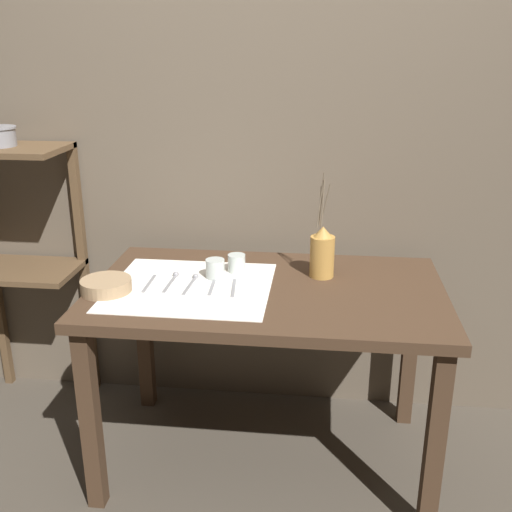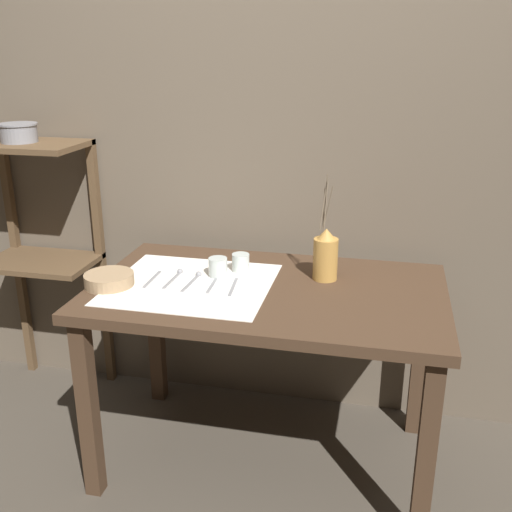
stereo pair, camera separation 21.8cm
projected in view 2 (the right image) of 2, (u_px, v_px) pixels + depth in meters
The scene contains 15 objects.
ground_plane at pixel (266, 457), 2.47m from camera, with size 12.00×12.00×0.00m, color #473F35.
stone_wall_back at pixel (292, 147), 2.53m from camera, with size 7.00×0.06×2.40m.
wooden_table at pixel (267, 311), 2.25m from camera, with size 1.31×0.78×0.76m.
wooden_shelf_unit at pixel (42, 224), 2.73m from camera, with size 0.48×0.32×1.21m.
linen_cloth at pixel (192, 284), 2.24m from camera, with size 0.59×0.54×0.00m.
pitcher_with_flowers at pixel (325, 256), 2.26m from camera, with size 0.09×0.09×0.41m.
wooden_bowl at pixel (109, 280), 2.22m from camera, with size 0.18×0.18×0.05m.
glass_tumbler_near at pixel (218, 267), 2.30m from camera, with size 0.07×0.07×0.07m.
glass_tumbler_far at pixel (241, 262), 2.36m from camera, with size 0.07×0.07×0.07m.
fork_inner at pixel (152, 279), 2.28m from camera, with size 0.01×0.17×0.00m.
spoon_outer at pixel (177, 275), 2.32m from camera, with size 0.02×0.18×0.02m.
spoon_inner at pixel (196, 277), 2.29m from camera, with size 0.03×0.18×0.02m.
knife_center at pixel (213, 284), 2.23m from camera, with size 0.02×0.17×0.00m.
fork_outer at pixel (233, 287), 2.21m from camera, with size 0.03×0.17×0.00m.
metal_pot_large at pixel (18, 132), 2.55m from camera, with size 0.16×0.16×0.08m.
Camera 2 is at (0.41, -2.01, 1.61)m, focal length 42.00 mm.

